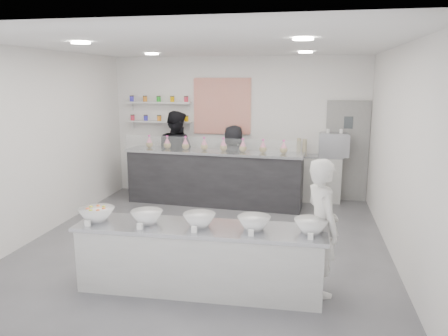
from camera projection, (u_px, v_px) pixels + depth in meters
The scene contains 26 objects.
floor at pixel (207, 242), 6.87m from camera, with size 6.00×6.00×0.00m, color #515156.
ceiling at pixel (205, 45), 6.27m from camera, with size 6.00×6.00×0.00m, color white.
back_wall at pixel (238, 127), 9.45m from camera, with size 5.50×5.50×0.00m, color white.
left_wall at pixel (42, 143), 7.08m from camera, with size 6.00×6.00×0.00m, color white.
right_wall at pixel (399, 154), 6.05m from camera, with size 6.00×6.00×0.00m, color white.
back_door at pixel (347, 151), 9.08m from camera, with size 0.88×0.04×2.10m, color gray.
pattern_panel at pixel (222, 106), 9.41m from camera, with size 1.25×0.03×1.20m, color red.
jar_shelf_lower at pixel (160, 122), 9.67m from camera, with size 1.45×0.22×0.04m, color silver.
jar_shelf_upper at pixel (159, 102), 9.58m from camera, with size 1.45×0.22×0.04m, color silver.
preserve_jars at pixel (159, 109), 9.59m from camera, with size 1.45×0.10×0.56m, color #D53048, non-canonical shape.
downlight_0 at pixel (81, 43), 5.57m from camera, with size 0.24×0.24×0.02m, color white.
downlight_1 at pixel (303, 39), 5.05m from camera, with size 0.24×0.24×0.02m, color white.
downlight_2 at pixel (152, 54), 8.07m from camera, with size 0.24×0.24×0.02m, color white.
downlight_3 at pixel (306, 52), 7.55m from camera, with size 0.24×0.24×0.02m, color white.
prep_counter at pixel (200, 258), 5.26m from camera, with size 2.98×0.68×0.81m, color #B1B2AC.
back_bar at pixel (214, 178), 8.86m from camera, with size 3.59×0.66×1.11m, color black.
sneeze_guard at pixel (209, 146), 8.43m from camera, with size 3.54×0.02×0.30m, color white.
espresso_ledge at pixel (309, 178), 9.16m from camera, with size 1.31×0.42×0.97m, color #B1B2AC.
espresso_machine at pixel (334, 145), 8.92m from camera, with size 0.60×0.41×0.46m, color #93969E.
cup_stacks at pixel (302, 147), 9.06m from camera, with size 0.24×0.24×0.34m, color tan, non-canonical shape.
prep_bowls at pixel (199, 220), 5.16m from camera, with size 2.99×0.49×0.15m, color white, non-canonical shape.
label_cards at pixel (187, 239), 4.68m from camera, with size 2.66×0.04×0.07m, color white, non-canonical shape.
cookie_bags at pixel (214, 144), 8.73m from camera, with size 2.95×0.15×0.27m, color pink, non-canonical shape.
woman_prep at pixel (322, 227), 5.13m from camera, with size 0.60×0.39×1.64m, color silver.
staff_left at pixel (176, 154), 9.42m from camera, with size 0.91×0.71×1.87m, color black.
staff_right at pixel (233, 163), 9.22m from camera, with size 0.77×0.50×1.59m, color black.
Camera 1 is at (1.50, -6.32, 2.53)m, focal length 35.00 mm.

